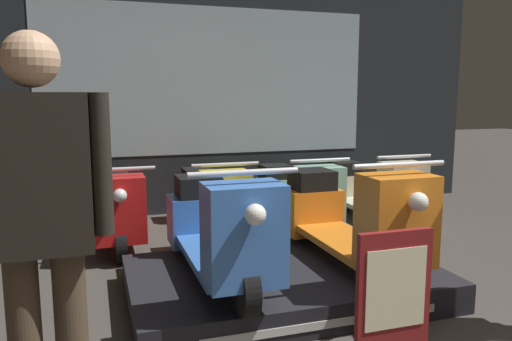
# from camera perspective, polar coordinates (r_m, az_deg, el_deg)

# --- Properties ---
(shop_wall_back) EXTENTS (7.03, 0.09, 3.20)m
(shop_wall_back) POSITION_cam_1_polar(r_m,az_deg,el_deg) (5.99, -5.28, 10.57)
(shop_wall_back) COLOR #23282D
(shop_wall_back) RESTS_ON ground_plane
(display_platform) EXTENTS (2.11, 1.32, 0.20)m
(display_platform) POSITION_cam_1_polar(r_m,az_deg,el_deg) (3.57, 3.23, -12.64)
(display_platform) COLOR black
(display_platform) RESTS_ON ground_plane
(scooter_display_left) EXTENTS (0.60, 1.66, 0.81)m
(scooter_display_left) POSITION_cam_1_polar(r_m,az_deg,el_deg) (3.30, -4.47, -6.63)
(scooter_display_left) COLOR black
(scooter_display_left) RESTS_ON display_platform
(scooter_display_right) EXTENTS (0.60, 1.66, 0.81)m
(scooter_display_right) POSITION_cam_1_polar(r_m,az_deg,el_deg) (3.63, 10.30, -5.31)
(scooter_display_right) COLOR black
(scooter_display_right) RESTS_ON display_platform
(scooter_backrow_0) EXTENTS (0.60, 1.66, 0.81)m
(scooter_backrow_0) POSITION_cam_1_polar(r_m,az_deg,el_deg) (4.92, -15.66, -4.20)
(scooter_backrow_0) COLOR black
(scooter_backrow_0) RESTS_ON ground_plane
(scooter_backrow_1) EXTENTS (0.60, 1.66, 0.81)m
(scooter_backrow_1) POSITION_cam_1_polar(r_m,az_deg,el_deg) (5.03, -5.23, -3.61)
(scooter_backrow_1) COLOR black
(scooter_backrow_1) RESTS_ON ground_plane
(scooter_backrow_2) EXTENTS (0.60, 1.66, 0.81)m
(scooter_backrow_2) POSITION_cam_1_polar(r_m,az_deg,el_deg) (5.31, 4.41, -2.96)
(scooter_backrow_2) COLOR black
(scooter_backrow_2) RESTS_ON ground_plane
(scooter_backrow_3) EXTENTS (0.60, 1.66, 0.81)m
(scooter_backrow_3) POSITION_cam_1_polar(r_m,az_deg,el_deg) (5.71, 12.88, -2.33)
(scooter_backrow_3) COLOR black
(scooter_backrow_3) RESTS_ON ground_plane
(person_left_browsing) EXTENTS (0.55, 0.22, 1.63)m
(person_left_browsing) POSITION_cam_1_polar(r_m,az_deg,el_deg) (2.12, -23.40, -4.31)
(person_left_browsing) COLOR #473828
(person_left_browsing) RESTS_ON ground_plane
(price_sign_board) EXTENTS (0.43, 0.04, 0.71)m
(price_sign_board) POSITION_cam_1_polar(r_m,az_deg,el_deg) (2.76, 15.45, -13.72)
(price_sign_board) COLOR maroon
(price_sign_board) RESTS_ON ground_plane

